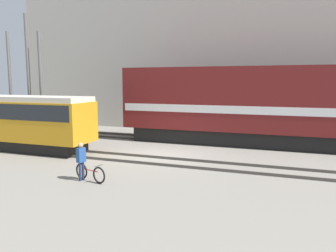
{
  "coord_description": "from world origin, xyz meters",
  "views": [
    {
      "loc": [
        6.72,
        -17.03,
        4.23
      ],
      "look_at": [
        0.63,
        -0.31,
        1.8
      ],
      "focal_mm": 35.0,
      "sensor_mm": 36.0,
      "label": 1
    }
  ],
  "objects_px": {
    "streetcar": "(21,119)",
    "utility_pole_center": "(29,78)",
    "freight_locomotive": "(256,105)",
    "bicycle": "(90,173)",
    "utility_pole_left": "(10,86)",
    "person": "(81,158)",
    "utility_pole_right": "(41,87)"
  },
  "relations": [
    {
      "from": "person",
      "to": "bicycle",
      "type": "bearing_deg",
      "value": 5.44
    },
    {
      "from": "person",
      "to": "utility_pole_left",
      "type": "xyz_separation_m",
      "value": [
        -11.15,
        7.37,
        2.91
      ]
    },
    {
      "from": "person",
      "to": "utility_pole_left",
      "type": "bearing_deg",
      "value": 146.56
    },
    {
      "from": "utility_pole_center",
      "to": "freight_locomotive",
      "type": "bearing_deg",
      "value": 11.5
    },
    {
      "from": "person",
      "to": "utility_pole_left",
      "type": "distance_m",
      "value": 13.68
    },
    {
      "from": "freight_locomotive",
      "to": "bicycle",
      "type": "height_order",
      "value": "freight_locomotive"
    },
    {
      "from": "freight_locomotive",
      "to": "streetcar",
      "type": "height_order",
      "value": "freight_locomotive"
    },
    {
      "from": "streetcar",
      "to": "utility_pole_center",
      "type": "bearing_deg",
      "value": 124.63
    },
    {
      "from": "utility_pole_center",
      "to": "utility_pole_right",
      "type": "height_order",
      "value": "utility_pole_center"
    },
    {
      "from": "streetcar",
      "to": "utility_pole_right",
      "type": "height_order",
      "value": "utility_pole_right"
    },
    {
      "from": "person",
      "to": "utility_pole_left",
      "type": "relative_size",
      "value": 0.21
    },
    {
      "from": "freight_locomotive",
      "to": "bicycle",
      "type": "distance_m",
      "value": 12.28
    },
    {
      "from": "utility_pole_left",
      "to": "person",
      "type": "bearing_deg",
      "value": -33.44
    },
    {
      "from": "streetcar",
      "to": "utility_pole_center",
      "type": "xyz_separation_m",
      "value": [
        -2.21,
        3.19,
        2.57
      ]
    },
    {
      "from": "streetcar",
      "to": "bicycle",
      "type": "bearing_deg",
      "value": -28.52
    },
    {
      "from": "utility_pole_right",
      "to": "utility_pole_center",
      "type": "bearing_deg",
      "value": 180.0
    },
    {
      "from": "bicycle",
      "to": "utility_pole_right",
      "type": "relative_size",
      "value": 0.23
    },
    {
      "from": "bicycle",
      "to": "utility_pole_right",
      "type": "xyz_separation_m",
      "value": [
        -8.73,
        7.33,
        3.49
      ]
    },
    {
      "from": "streetcar",
      "to": "person",
      "type": "bearing_deg",
      "value": -30.06
    },
    {
      "from": "streetcar",
      "to": "utility_pole_center",
      "type": "relative_size",
      "value": 1.04
    },
    {
      "from": "utility_pole_center",
      "to": "utility_pole_left",
      "type": "bearing_deg",
      "value": 180.0
    },
    {
      "from": "streetcar",
      "to": "utility_pole_right",
      "type": "xyz_separation_m",
      "value": [
        -1.12,
        3.19,
        1.93
      ]
    },
    {
      "from": "streetcar",
      "to": "person",
      "type": "relative_size",
      "value": 5.67
    },
    {
      "from": "bicycle",
      "to": "utility_pole_left",
      "type": "distance_m",
      "value": 14.13
    },
    {
      "from": "bicycle",
      "to": "person",
      "type": "xyz_separation_m",
      "value": [
        -0.4,
        -0.04,
        0.64
      ]
    },
    {
      "from": "utility_pole_center",
      "to": "utility_pole_right",
      "type": "bearing_deg",
      "value": -0.0
    },
    {
      "from": "person",
      "to": "utility_pole_center",
      "type": "height_order",
      "value": "utility_pole_center"
    },
    {
      "from": "freight_locomotive",
      "to": "bicycle",
      "type": "bearing_deg",
      "value": -119.21
    },
    {
      "from": "bicycle",
      "to": "utility_pole_left",
      "type": "bearing_deg",
      "value": 147.62
    },
    {
      "from": "utility_pole_right",
      "to": "person",
      "type": "bearing_deg",
      "value": -41.48
    },
    {
      "from": "utility_pole_left",
      "to": "utility_pole_center",
      "type": "relative_size",
      "value": 0.87
    },
    {
      "from": "streetcar",
      "to": "person",
      "type": "height_order",
      "value": "streetcar"
    }
  ]
}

